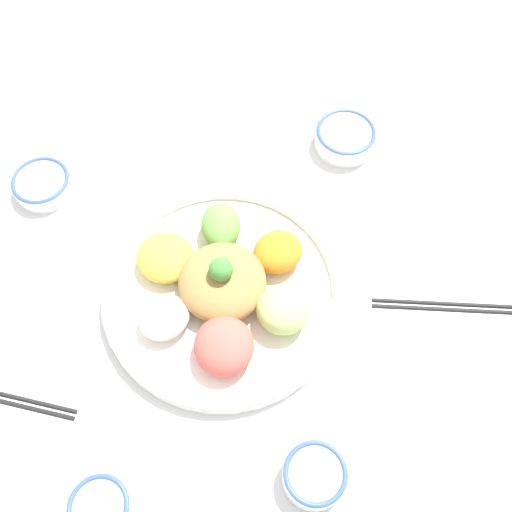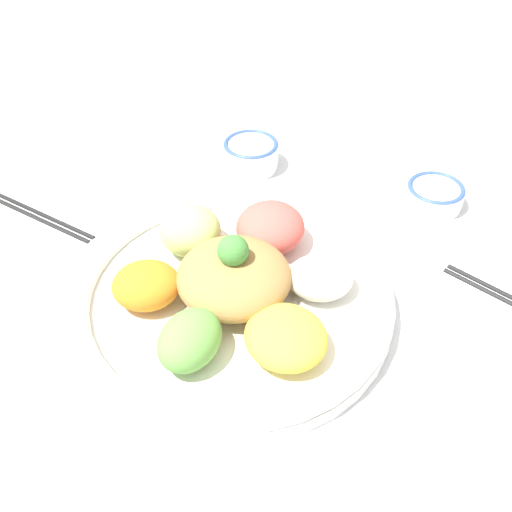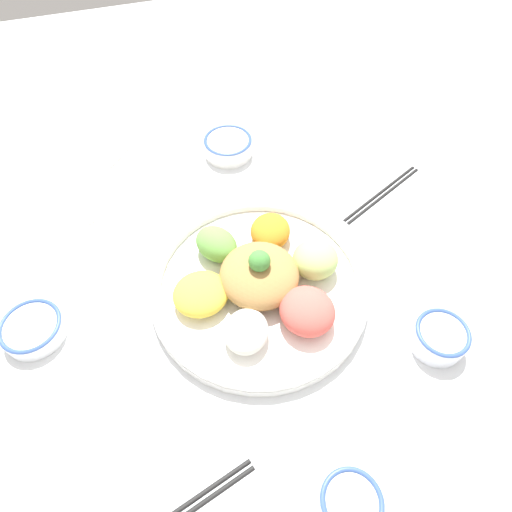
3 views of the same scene
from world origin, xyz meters
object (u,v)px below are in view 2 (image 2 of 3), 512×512
object	(u,v)px
salad_platter	(235,289)
rice_bowl_blue	(435,195)
chopsticks_pair_far	(31,211)
sauce_bowl_dark	(251,154)

from	to	relation	value
salad_platter	rice_bowl_blue	xyz separation A→B (m)	(-0.01, 0.35, -0.01)
salad_platter	chopsticks_pair_far	distance (m)	0.35
salad_platter	sauce_bowl_dark	size ratio (longest dim) A/B	4.40
salad_platter	sauce_bowl_dark	distance (m)	0.30
rice_bowl_blue	salad_platter	bearing A→B (deg)	-88.40
sauce_bowl_dark	chopsticks_pair_far	distance (m)	0.34
salad_platter	chopsticks_pair_far	xyz separation A→B (m)	(-0.32, -0.15, -0.02)
rice_bowl_blue	sauce_bowl_dark	distance (m)	0.29
salad_platter	chopsticks_pair_far	bearing A→B (deg)	-155.03
chopsticks_pair_far	sauce_bowl_dark	bearing A→B (deg)	-127.64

